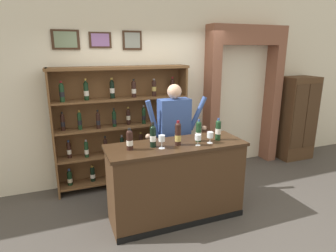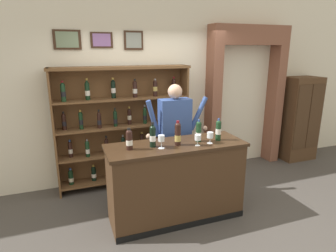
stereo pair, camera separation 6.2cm
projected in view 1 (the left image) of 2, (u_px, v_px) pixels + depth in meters
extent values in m
cube|color=#47423D|center=(181.00, 216.00, 3.91)|extent=(14.00, 14.00, 0.02)
cube|color=beige|center=(147.00, 75.00, 4.81)|extent=(12.00, 0.16, 3.56)
cube|color=#382316|center=(66.00, 40.00, 4.15)|extent=(0.39, 0.02, 0.28)
cube|color=slate|center=(66.00, 40.00, 4.13)|extent=(0.32, 0.01, 0.23)
cube|color=#382316|center=(100.00, 40.00, 4.32)|extent=(0.33, 0.02, 0.23)
cube|color=#815991|center=(100.00, 40.00, 4.31)|extent=(0.27, 0.01, 0.19)
cube|color=#382316|center=(132.00, 40.00, 4.49)|extent=(0.31, 0.02, 0.29)
cube|color=gray|center=(132.00, 40.00, 4.48)|extent=(0.24, 0.01, 0.23)
cube|color=brown|center=(53.00, 135.00, 4.20)|extent=(0.03, 0.34, 1.95)
cube|color=brown|center=(182.00, 122.00, 4.92)|extent=(0.03, 0.34, 1.95)
cube|color=brown|center=(121.00, 126.00, 4.70)|extent=(2.12, 0.02, 1.95)
cube|color=brown|center=(125.00, 177.00, 4.78)|extent=(2.06, 0.32, 0.02)
cylinder|color=black|center=(70.00, 179.00, 4.45)|extent=(0.08, 0.08, 0.19)
sphere|color=black|center=(69.00, 173.00, 4.43)|extent=(0.07, 0.07, 0.07)
cylinder|color=black|center=(69.00, 171.00, 4.42)|extent=(0.04, 0.04, 0.07)
cylinder|color=navy|center=(69.00, 170.00, 4.41)|extent=(0.04, 0.04, 0.03)
cylinder|color=beige|center=(70.00, 180.00, 4.46)|extent=(0.08, 0.08, 0.06)
cylinder|color=black|center=(93.00, 175.00, 4.59)|extent=(0.08, 0.08, 0.20)
sphere|color=black|center=(92.00, 169.00, 4.56)|extent=(0.07, 0.07, 0.07)
cylinder|color=black|center=(92.00, 168.00, 4.55)|extent=(0.03, 0.03, 0.06)
cylinder|color=#B79338|center=(92.00, 166.00, 4.55)|extent=(0.03, 0.03, 0.03)
cylinder|color=silver|center=(93.00, 176.00, 4.59)|extent=(0.08, 0.08, 0.06)
cylinder|color=black|center=(115.00, 172.00, 4.73)|extent=(0.08, 0.08, 0.19)
sphere|color=black|center=(115.00, 166.00, 4.70)|extent=(0.07, 0.07, 0.07)
cylinder|color=black|center=(115.00, 164.00, 4.69)|extent=(0.04, 0.04, 0.07)
cylinder|color=black|center=(115.00, 163.00, 4.68)|extent=(0.04, 0.04, 0.03)
cylinder|color=silver|center=(115.00, 171.00, 4.72)|extent=(0.08, 0.08, 0.06)
cylinder|color=#19381E|center=(137.00, 170.00, 4.81)|extent=(0.08, 0.08, 0.19)
sphere|color=#19381E|center=(137.00, 164.00, 4.78)|extent=(0.07, 0.07, 0.07)
cylinder|color=#19381E|center=(137.00, 163.00, 4.78)|extent=(0.03, 0.03, 0.06)
cylinder|color=maroon|center=(137.00, 162.00, 4.77)|extent=(0.03, 0.03, 0.03)
cylinder|color=silver|center=(137.00, 171.00, 4.82)|extent=(0.08, 0.08, 0.06)
cylinder|color=black|center=(153.00, 166.00, 4.94)|extent=(0.08, 0.08, 0.19)
sphere|color=black|center=(153.00, 161.00, 4.91)|extent=(0.07, 0.07, 0.07)
cylinder|color=black|center=(153.00, 159.00, 4.90)|extent=(0.03, 0.03, 0.07)
cylinder|color=navy|center=(153.00, 158.00, 4.90)|extent=(0.04, 0.04, 0.03)
cylinder|color=beige|center=(153.00, 167.00, 4.94)|extent=(0.08, 0.08, 0.06)
cylinder|color=black|center=(173.00, 164.00, 5.01)|extent=(0.08, 0.08, 0.20)
sphere|color=black|center=(173.00, 159.00, 4.99)|extent=(0.07, 0.07, 0.07)
cylinder|color=black|center=(173.00, 157.00, 4.98)|extent=(0.03, 0.03, 0.08)
cylinder|color=maroon|center=(173.00, 155.00, 4.97)|extent=(0.04, 0.04, 0.03)
cylinder|color=black|center=(173.00, 165.00, 5.02)|extent=(0.08, 0.08, 0.06)
cube|color=brown|center=(124.00, 152.00, 4.67)|extent=(2.06, 0.32, 0.02)
cylinder|color=black|center=(69.00, 151.00, 4.37)|extent=(0.06, 0.06, 0.22)
sphere|color=black|center=(69.00, 144.00, 4.34)|extent=(0.06, 0.06, 0.06)
cylinder|color=black|center=(68.00, 143.00, 4.33)|extent=(0.03, 0.03, 0.06)
cylinder|color=navy|center=(68.00, 141.00, 4.33)|extent=(0.03, 0.03, 0.03)
cylinder|color=silver|center=(69.00, 152.00, 4.37)|extent=(0.06, 0.06, 0.07)
cylinder|color=#19381E|center=(87.00, 150.00, 4.40)|extent=(0.06, 0.06, 0.22)
sphere|color=#19381E|center=(86.00, 143.00, 4.37)|extent=(0.06, 0.06, 0.06)
cylinder|color=#19381E|center=(86.00, 142.00, 4.36)|extent=(0.02, 0.02, 0.06)
cylinder|color=#99999E|center=(86.00, 141.00, 4.36)|extent=(0.03, 0.03, 0.03)
cylinder|color=silver|center=(87.00, 152.00, 4.40)|extent=(0.06, 0.06, 0.07)
cylinder|color=black|center=(106.00, 148.00, 4.51)|extent=(0.06, 0.06, 0.22)
sphere|color=black|center=(105.00, 141.00, 4.48)|extent=(0.06, 0.06, 0.06)
cylinder|color=black|center=(105.00, 139.00, 4.47)|extent=(0.03, 0.03, 0.08)
cylinder|color=black|center=(105.00, 137.00, 4.47)|extent=(0.03, 0.03, 0.03)
cylinder|color=silver|center=(106.00, 147.00, 4.51)|extent=(0.06, 0.06, 0.07)
cylinder|color=black|center=(122.00, 146.00, 4.61)|extent=(0.06, 0.06, 0.22)
sphere|color=black|center=(122.00, 139.00, 4.58)|extent=(0.06, 0.06, 0.06)
cylinder|color=black|center=(122.00, 137.00, 4.57)|extent=(0.03, 0.03, 0.06)
cylinder|color=#99999E|center=(122.00, 136.00, 4.57)|extent=(0.03, 0.03, 0.03)
cylinder|color=beige|center=(122.00, 145.00, 4.61)|extent=(0.06, 0.06, 0.07)
cylinder|color=black|center=(141.00, 143.00, 4.74)|extent=(0.06, 0.06, 0.23)
sphere|color=black|center=(141.00, 135.00, 4.71)|extent=(0.06, 0.06, 0.06)
cylinder|color=black|center=(141.00, 134.00, 4.70)|extent=(0.03, 0.03, 0.06)
cylinder|color=#B79338|center=(141.00, 133.00, 4.70)|extent=(0.03, 0.03, 0.03)
cylinder|color=black|center=(141.00, 144.00, 4.75)|extent=(0.06, 0.06, 0.08)
cylinder|color=#19381E|center=(159.00, 141.00, 4.82)|extent=(0.06, 0.06, 0.23)
sphere|color=#19381E|center=(159.00, 134.00, 4.79)|extent=(0.06, 0.06, 0.06)
cylinder|color=#19381E|center=(159.00, 133.00, 4.78)|extent=(0.03, 0.03, 0.08)
cylinder|color=navy|center=(159.00, 131.00, 4.78)|extent=(0.03, 0.03, 0.03)
cylinder|color=beige|center=(159.00, 142.00, 4.83)|extent=(0.06, 0.06, 0.07)
cylinder|color=#19381E|center=(173.00, 138.00, 4.97)|extent=(0.06, 0.06, 0.23)
sphere|color=#19381E|center=(173.00, 132.00, 4.94)|extent=(0.06, 0.06, 0.06)
cylinder|color=#19381E|center=(173.00, 130.00, 4.93)|extent=(0.03, 0.03, 0.07)
cylinder|color=maroon|center=(173.00, 129.00, 4.93)|extent=(0.03, 0.03, 0.03)
cylinder|color=silver|center=(173.00, 138.00, 4.97)|extent=(0.06, 0.06, 0.07)
cube|color=brown|center=(123.00, 126.00, 4.55)|extent=(2.06, 0.32, 0.02)
cylinder|color=black|center=(63.00, 123.00, 4.24)|extent=(0.06, 0.06, 0.22)
sphere|color=black|center=(62.00, 116.00, 4.21)|extent=(0.06, 0.06, 0.06)
cylinder|color=black|center=(62.00, 114.00, 4.21)|extent=(0.03, 0.03, 0.06)
cylinder|color=black|center=(62.00, 113.00, 4.20)|extent=(0.03, 0.03, 0.03)
cylinder|color=black|center=(63.00, 124.00, 4.25)|extent=(0.06, 0.06, 0.07)
cylinder|color=#19381E|center=(80.00, 122.00, 4.29)|extent=(0.06, 0.06, 0.23)
sphere|color=#19381E|center=(79.00, 114.00, 4.26)|extent=(0.06, 0.06, 0.06)
cylinder|color=#19381E|center=(79.00, 113.00, 4.25)|extent=(0.02, 0.02, 0.06)
cylinder|color=#B79338|center=(79.00, 111.00, 4.25)|extent=(0.03, 0.03, 0.03)
cylinder|color=black|center=(80.00, 123.00, 4.29)|extent=(0.06, 0.06, 0.07)
cylinder|color=black|center=(98.00, 122.00, 4.35)|extent=(0.06, 0.06, 0.21)
sphere|color=black|center=(98.00, 115.00, 4.32)|extent=(0.06, 0.06, 0.06)
cylinder|color=black|center=(98.00, 112.00, 4.31)|extent=(0.03, 0.03, 0.08)
cylinder|color=black|center=(97.00, 111.00, 4.30)|extent=(0.03, 0.03, 0.03)
cylinder|color=black|center=(98.00, 123.00, 4.35)|extent=(0.06, 0.06, 0.07)
cylinder|color=black|center=(114.00, 120.00, 4.46)|extent=(0.06, 0.06, 0.22)
sphere|color=black|center=(114.00, 113.00, 4.43)|extent=(0.06, 0.06, 0.06)
cylinder|color=black|center=(114.00, 111.00, 4.42)|extent=(0.02, 0.02, 0.08)
cylinder|color=black|center=(114.00, 109.00, 4.41)|extent=(0.03, 0.03, 0.03)
cylinder|color=black|center=(114.00, 121.00, 4.47)|extent=(0.06, 0.06, 0.07)
cylinder|color=black|center=(128.00, 118.00, 4.59)|extent=(0.06, 0.06, 0.21)
sphere|color=black|center=(128.00, 111.00, 4.56)|extent=(0.06, 0.06, 0.06)
cylinder|color=black|center=(128.00, 109.00, 4.55)|extent=(0.03, 0.03, 0.07)
cylinder|color=#B79338|center=(128.00, 108.00, 4.54)|extent=(0.03, 0.03, 0.03)
cylinder|color=beige|center=(128.00, 118.00, 4.59)|extent=(0.06, 0.06, 0.07)
cylinder|color=#19381E|center=(144.00, 117.00, 4.64)|extent=(0.06, 0.06, 0.23)
sphere|color=#19381E|center=(144.00, 110.00, 4.60)|extent=(0.06, 0.06, 0.06)
cylinder|color=#19381E|center=(144.00, 108.00, 4.60)|extent=(0.03, 0.03, 0.08)
cylinder|color=#99999E|center=(144.00, 106.00, 4.59)|extent=(0.03, 0.03, 0.03)
cylinder|color=black|center=(144.00, 117.00, 4.64)|extent=(0.06, 0.06, 0.07)
cylinder|color=black|center=(159.00, 115.00, 4.76)|extent=(0.06, 0.06, 0.23)
sphere|color=black|center=(159.00, 108.00, 4.73)|extent=(0.06, 0.06, 0.06)
cylinder|color=black|center=(159.00, 106.00, 4.72)|extent=(0.03, 0.03, 0.06)
cylinder|color=navy|center=(159.00, 105.00, 4.72)|extent=(0.03, 0.03, 0.03)
cylinder|color=black|center=(159.00, 116.00, 4.77)|extent=(0.06, 0.06, 0.07)
cylinder|color=black|center=(173.00, 114.00, 4.83)|extent=(0.06, 0.06, 0.21)
sphere|color=black|center=(173.00, 108.00, 4.80)|extent=(0.06, 0.06, 0.06)
cylinder|color=black|center=(173.00, 107.00, 4.80)|extent=(0.02, 0.02, 0.06)
cylinder|color=maroon|center=(173.00, 105.00, 4.79)|extent=(0.03, 0.03, 0.03)
cylinder|color=silver|center=(173.00, 114.00, 4.83)|extent=(0.06, 0.06, 0.07)
cube|color=brown|center=(122.00, 99.00, 4.43)|extent=(2.06, 0.32, 0.02)
cylinder|color=#19381E|center=(62.00, 94.00, 4.07)|extent=(0.07, 0.07, 0.23)
sphere|color=#19381E|center=(61.00, 86.00, 4.04)|extent=(0.07, 0.07, 0.07)
cylinder|color=#19381E|center=(61.00, 84.00, 4.03)|extent=(0.03, 0.03, 0.07)
cylinder|color=maroon|center=(61.00, 82.00, 4.03)|extent=(0.04, 0.04, 0.03)
cylinder|color=black|center=(62.00, 94.00, 4.07)|extent=(0.07, 0.07, 0.07)
cylinder|color=black|center=(86.00, 92.00, 4.23)|extent=(0.07, 0.07, 0.23)
sphere|color=black|center=(86.00, 84.00, 4.19)|extent=(0.07, 0.07, 0.07)
cylinder|color=black|center=(85.00, 82.00, 4.18)|extent=(0.03, 0.03, 0.08)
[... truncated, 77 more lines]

